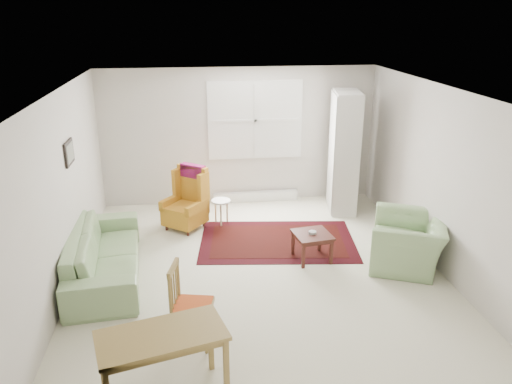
{
  "coord_description": "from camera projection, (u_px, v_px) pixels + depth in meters",
  "views": [
    {
      "loc": [
        -0.84,
        -6.16,
        3.43
      ],
      "look_at": [
        0.0,
        0.3,
        1.05
      ],
      "focal_mm": 35.0,
      "sensor_mm": 36.0,
      "label": 1
    }
  ],
  "objects": [
    {
      "name": "room",
      "position": [
        258.0,
        180.0,
        6.78
      ],
      "size": [
        5.04,
        5.54,
        2.51
      ],
      "color": "beige",
      "rests_on": "ground"
    },
    {
      "name": "rug",
      "position": [
        277.0,
        240.0,
        7.86
      ],
      "size": [
        2.57,
        1.82,
        0.02
      ],
      "primitive_type": null,
      "rotation": [
        0.0,
        0.0,
        -0.12
      ],
      "color": "black",
      "rests_on": "ground"
    },
    {
      "name": "sofa",
      "position": [
        103.0,
        245.0,
        6.7
      ],
      "size": [
        1.09,
        2.35,
        0.92
      ],
      "primitive_type": "imported",
      "rotation": [
        0.0,
        0.0,
        1.66
      ],
      "color": "#81A36C",
      "rests_on": "ground"
    },
    {
      "name": "armchair",
      "position": [
        408.0,
        237.0,
        7.0
      ],
      "size": [
        1.32,
        1.39,
        0.86
      ],
      "primitive_type": "imported",
      "rotation": [
        0.0,
        0.0,
        -1.98
      ],
      "color": "#81A36C",
      "rests_on": "ground"
    },
    {
      "name": "wingback_chair",
      "position": [
        184.0,
        199.0,
        8.17
      ],
      "size": [
        0.86,
        0.87,
        1.04
      ],
      "primitive_type": null,
      "rotation": [
        0.0,
        0.0,
        -0.65
      ],
      "color": "#B8791C",
      "rests_on": "ground"
    },
    {
      "name": "coffee_table",
      "position": [
        312.0,
        246.0,
        7.23
      ],
      "size": [
        0.58,
        0.58,
        0.41
      ],
      "primitive_type": null,
      "rotation": [
        0.0,
        0.0,
        0.15
      ],
      "color": "#411A14",
      "rests_on": "ground"
    },
    {
      "name": "stool",
      "position": [
        221.0,
        212.0,
        8.45
      ],
      "size": [
        0.43,
        0.43,
        0.43
      ],
      "primitive_type": null,
      "rotation": [
        0.0,
        0.0,
        0.42
      ],
      "color": "white",
      "rests_on": "ground"
    },
    {
      "name": "cabinet",
      "position": [
        344.0,
        152.0,
        8.8
      ],
      "size": [
        0.58,
        0.92,
        2.14
      ],
      "primitive_type": null,
      "rotation": [
        0.0,
        0.0,
        -0.16
      ],
      "color": "silver",
      "rests_on": "ground"
    },
    {
      "name": "desk",
      "position": [
        164.0,
        367.0,
        4.56
      ],
      "size": [
        1.25,
        0.84,
        0.72
      ],
      "primitive_type": null,
      "rotation": [
        0.0,
        0.0,
        0.26
      ],
      "color": "olive",
      "rests_on": "ground"
    },
    {
      "name": "desk_chair",
      "position": [
        192.0,
        305.0,
        5.31
      ],
      "size": [
        0.49,
        0.49,
        0.94
      ],
      "primitive_type": null,
      "rotation": [
        0.0,
        0.0,
        1.35
      ],
      "color": "olive",
      "rests_on": "ground"
    }
  ]
}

